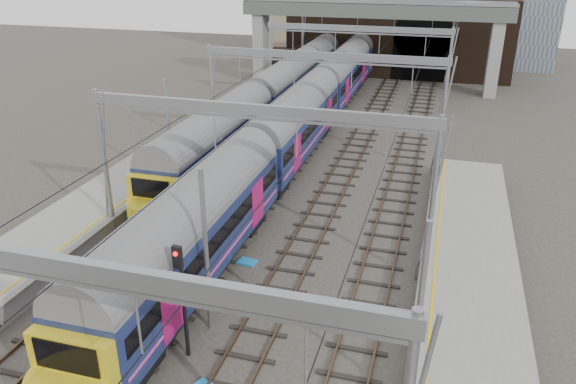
% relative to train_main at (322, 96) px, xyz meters
% --- Properties ---
extents(ground, '(160.00, 160.00, 0.00)m').
position_rel_train_main_xyz_m(ground, '(2.00, -30.82, -2.62)').
color(ground, '#38332D').
rests_on(ground, ground).
extents(platform_left, '(4.32, 55.00, 1.12)m').
position_rel_train_main_xyz_m(platform_left, '(-8.18, -28.32, -2.07)').
color(platform_left, gray).
rests_on(platform_left, ground).
extents(tracks, '(14.40, 80.00, 0.22)m').
position_rel_train_main_xyz_m(tracks, '(2.00, -15.82, -2.60)').
color(tracks, '#4C3828').
rests_on(tracks, ground).
extents(overhead_line, '(16.80, 80.00, 8.00)m').
position_rel_train_main_xyz_m(overhead_line, '(2.00, -9.34, 3.95)').
color(overhead_line, gray).
rests_on(overhead_line, ground).
extents(retaining_wall, '(28.00, 2.75, 9.00)m').
position_rel_train_main_xyz_m(retaining_wall, '(3.40, 21.11, 1.71)').
color(retaining_wall, black).
rests_on(retaining_wall, ground).
extents(overbridge, '(28.00, 3.00, 9.25)m').
position_rel_train_main_xyz_m(overbridge, '(2.00, 15.18, 4.65)').
color(overbridge, gray).
rests_on(overbridge, ground).
extents(train_main, '(3.02, 69.76, 5.12)m').
position_rel_train_main_xyz_m(train_main, '(0.00, 0.00, 0.00)').
color(train_main, black).
rests_on(train_main, ground).
extents(train_second, '(2.90, 50.31, 4.96)m').
position_rel_train_main_xyz_m(train_second, '(-4.00, 2.80, -0.07)').
color(train_second, black).
rests_on(train_second, ground).
extents(signal_near_centre, '(0.37, 0.47, 4.84)m').
position_rel_train_main_xyz_m(signal_near_centre, '(1.85, -30.71, 0.44)').
color(signal_near_centre, black).
rests_on(signal_near_centre, ground).
extents(equip_cover_a, '(1.00, 0.78, 0.11)m').
position_rel_train_main_xyz_m(equip_cover_a, '(1.71, -23.62, -2.57)').
color(equip_cover_a, '#1C87D4').
rests_on(equip_cover_a, ground).
extents(equip_cover_b, '(0.90, 0.78, 0.09)m').
position_rel_train_main_xyz_m(equip_cover_b, '(1.03, -27.43, -2.58)').
color(equip_cover_b, '#1C87D4').
rests_on(equip_cover_b, ground).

